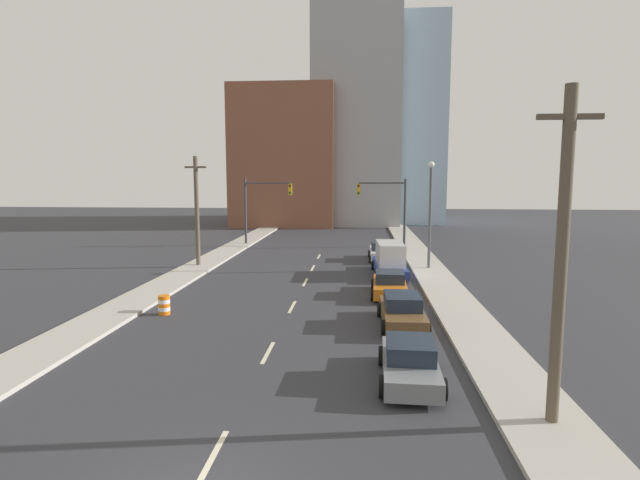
{
  "coord_description": "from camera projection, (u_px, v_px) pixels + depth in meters",
  "views": [
    {
      "loc": [
        3.47,
        -9.0,
        6.64
      ],
      "look_at": [
        0.6,
        26.52,
        2.2
      ],
      "focal_mm": 28.0,
      "sensor_mm": 36.0,
      "label": 1
    }
  ],
  "objects": [
    {
      "name": "lane_stripe_at_22m",
      "position": [
        305.0,
        282.0,
        31.96
      ],
      "size": [
        0.16,
        2.4,
        0.01
      ],
      "primitive_type": "cube",
      "color": "beige",
      "rests_on": "ground"
    },
    {
      "name": "sedan_gray",
      "position": [
        410.0,
        362.0,
        16.34
      ],
      "size": [
        2.13,
        4.37,
        1.38
      ],
      "rotation": [
        0.0,
        0.0,
        -0.03
      ],
      "color": "slate",
      "rests_on": "ground"
    },
    {
      "name": "utility_pole_right_near",
      "position": [
        561.0,
        258.0,
        12.84
      ],
      "size": [
        1.6,
        0.32,
        8.96
      ],
      "color": "brown",
      "rests_on": "ground"
    },
    {
      "name": "traffic_barrel",
      "position": [
        164.0,
        305.0,
        24.36
      ],
      "size": [
        0.56,
        0.56,
        0.95
      ],
      "color": "orange",
      "rests_on": "ground"
    },
    {
      "name": "traffic_signal_left",
      "position": [
        259.0,
        202.0,
        49.12
      ],
      "size": [
        4.76,
        0.35,
        6.56
      ],
      "color": "#38383D",
      "rests_on": "ground"
    },
    {
      "name": "box_truck_blue",
      "position": [
        390.0,
        260.0,
        34.16
      ],
      "size": [
        2.39,
        6.4,
        2.29
      ],
      "rotation": [
        0.0,
        0.0,
        0.04
      ],
      "color": "navy",
      "rests_on": "ground"
    },
    {
      "name": "building_office_center",
      "position": [
        356.0,
        119.0,
        74.74
      ],
      "size": [
        12.0,
        20.0,
        30.93
      ],
      "color": "#99999E",
      "rests_on": "ground"
    },
    {
      "name": "sidewalk_left",
      "position": [
        254.0,
        236.0,
        56.34
      ],
      "size": [
        2.55,
        92.36,
        0.17
      ],
      "color": "#ADA89E",
      "rests_on": "ground"
    },
    {
      "name": "sedan_orange",
      "position": [
        390.0,
        284.0,
        28.29
      ],
      "size": [
        2.2,
        4.48,
        1.38
      ],
      "rotation": [
        0.0,
        0.0,
        -0.03
      ],
      "color": "orange",
      "rests_on": "ground"
    },
    {
      "name": "lane_stripe_at_16m",
      "position": [
        292.0,
        307.0,
        25.84
      ],
      "size": [
        0.16,
        2.4,
        0.01
      ],
      "primitive_type": "cube",
      "color": "beige",
      "rests_on": "ground"
    },
    {
      "name": "street_lamp",
      "position": [
        430.0,
        207.0,
        35.65
      ],
      "size": [
        0.44,
        0.44,
        7.8
      ],
      "color": "#4C4C51",
      "rests_on": "ground"
    },
    {
      "name": "lane_stripe_at_2m",
      "position": [
        213.0,
        456.0,
        11.97
      ],
      "size": [
        0.16,
        2.4,
        0.01
      ],
      "primitive_type": "cube",
      "color": "beige",
      "rests_on": "ground"
    },
    {
      "name": "sedan_brown",
      "position": [
        402.0,
        311.0,
        22.49
      ],
      "size": [
        2.14,
        4.74,
        1.45
      ],
      "rotation": [
        0.0,
        0.0,
        0.02
      ],
      "color": "brown",
      "rests_on": "ground"
    },
    {
      "name": "lane_stripe_at_27m",
      "position": [
        313.0,
        268.0,
        37.0
      ],
      "size": [
        0.16,
        2.4,
        0.01
      ],
      "primitive_type": "cube",
      "color": "beige",
      "rests_on": "ground"
    },
    {
      "name": "sedan_white",
      "position": [
        381.0,
        252.0,
        40.49
      ],
      "size": [
        2.06,
        4.69,
        1.51
      ],
      "rotation": [
        0.0,
        0.0,
        0.01
      ],
      "color": "silver",
      "rests_on": "ground"
    },
    {
      "name": "traffic_signal_right",
      "position": [
        391.0,
        203.0,
        48.09
      ],
      "size": [
        4.76,
        0.35,
        6.56
      ],
      "color": "#38383D",
      "rests_on": "ground"
    },
    {
      "name": "lane_stripe_at_33m",
      "position": [
        319.0,
        256.0,
        42.44
      ],
      "size": [
        0.16,
        2.4,
        0.01
      ],
      "primitive_type": "cube",
      "color": "beige",
      "rests_on": "ground"
    },
    {
      "name": "utility_pole_left_mid",
      "position": [
        197.0,
        211.0,
        36.96
      ],
      "size": [
        1.6,
        0.32,
        8.23
      ],
      "color": "brown",
      "rests_on": "ground"
    },
    {
      "name": "building_brick_left",
      "position": [
        288.0,
        158.0,
        72.31
      ],
      "size": [
        14.0,
        16.0,
        18.93
      ],
      "color": "brown",
      "rests_on": "ground"
    },
    {
      "name": "building_glass_right",
      "position": [
        396.0,
        127.0,
        78.31
      ],
      "size": [
        13.0,
        20.0,
        29.22
      ],
      "color": "#99B7CC",
      "rests_on": "ground"
    },
    {
      "name": "sidewalk_right",
      "position": [
        405.0,
        238.0,
        54.98
      ],
      "size": [
        2.55,
        92.36,
        0.17
      ],
      "color": "#ADA89E",
      "rests_on": "ground"
    },
    {
      "name": "lane_stripe_at_9m",
      "position": [
        268.0,
        352.0,
        19.09
      ],
      "size": [
        0.16,
        2.4,
        0.01
      ],
      "primitive_type": "cube",
      "color": "beige",
      "rests_on": "ground"
    }
  ]
}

